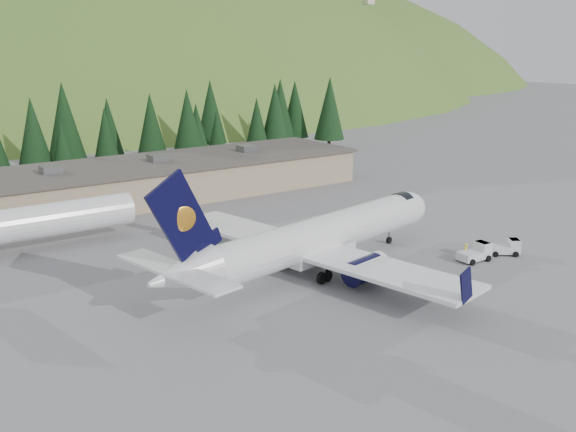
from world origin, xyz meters
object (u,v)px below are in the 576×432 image
(airliner, at_px, (316,239))
(baggage_tug_a, at_px, (476,253))
(baggage_tug_b, at_px, (506,248))
(second_airliner, at_px, (0,226))
(ramp_worker, at_px, (465,251))
(terminal_building, at_px, (126,183))

(airliner, bearing_deg, baggage_tug_a, -35.55)
(airliner, bearing_deg, baggage_tug_b, -32.30)
(airliner, distance_m, second_airliner, 32.59)
(ramp_worker, bearing_deg, terminal_building, -99.99)
(baggage_tug_b, height_order, terminal_building, terminal_building)
(airliner, height_order, baggage_tug_a, airliner)
(airliner, height_order, terminal_building, airliner)
(baggage_tug_b, bearing_deg, second_airliner, -178.22)
(airliner, relative_size, second_airliner, 1.34)
(second_airliner, distance_m, baggage_tug_a, 48.86)
(second_airliner, distance_m, baggage_tug_b, 52.55)
(baggage_tug_a, xyz_separation_m, ramp_worker, (-0.62, 0.90, 0.02))
(airliner, xyz_separation_m, baggage_tug_b, (19.30, -7.67, -2.52))
(terminal_building, relative_size, ramp_worker, 42.60)
(terminal_building, distance_m, ramp_worker, 48.10)
(baggage_tug_a, height_order, ramp_worker, baggage_tug_a)
(airliner, distance_m, baggage_tug_a, 16.93)
(second_airliner, height_order, baggage_tug_a, second_airliner)
(baggage_tug_a, bearing_deg, terminal_building, 117.19)
(baggage_tug_b, distance_m, ramp_worker, 4.97)
(baggage_tug_a, distance_m, baggage_tug_b, 4.16)
(terminal_building, bearing_deg, second_airliner, -141.22)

